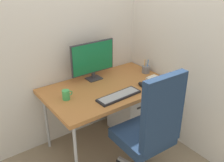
% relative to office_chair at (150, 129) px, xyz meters
% --- Properties ---
extents(ground_plane, '(8.00, 8.00, 0.00)m').
position_rel_office_chair_xyz_m(ground_plane, '(0.05, 0.72, -0.63)').
color(ground_plane, gray).
extents(wall_back, '(3.10, 0.04, 2.80)m').
position_rel_office_chair_xyz_m(wall_back, '(0.05, 1.16, 0.77)').
color(wall_back, silver).
rests_on(wall_back, ground_plane).
extents(wall_side_right, '(0.04, 2.56, 2.80)m').
position_rel_office_chair_xyz_m(wall_side_right, '(0.76, 0.47, 0.77)').
color(wall_side_right, silver).
rests_on(wall_side_right, ground_plane).
extents(desk, '(1.37, 0.83, 0.74)m').
position_rel_office_chair_xyz_m(desk, '(0.05, 0.72, 0.07)').
color(desk, '#B27038').
rests_on(desk, ground_plane).
extents(office_chair, '(0.55, 0.57, 1.19)m').
position_rel_office_chair_xyz_m(office_chair, '(0.00, 0.00, 0.00)').
color(office_chair, black).
rests_on(office_chair, ground_plane).
extents(filing_cabinet, '(0.39, 0.47, 0.64)m').
position_rel_office_chair_xyz_m(filing_cabinet, '(0.42, 0.77, -0.31)').
color(filing_cabinet, silver).
rests_on(filing_cabinet, ground_plane).
extents(monitor, '(0.54, 0.13, 0.44)m').
position_rel_office_chair_xyz_m(monitor, '(0.03, 0.98, 0.36)').
color(monitor, '#333338').
rests_on(monitor, desk).
extents(keyboard, '(0.48, 0.17, 0.02)m').
position_rel_office_chair_xyz_m(keyboard, '(0.00, 0.47, 0.13)').
color(keyboard, black).
rests_on(keyboard, desk).
extents(mouse, '(0.08, 0.12, 0.04)m').
position_rel_office_chair_xyz_m(mouse, '(0.35, 0.52, 0.13)').
color(mouse, black).
rests_on(mouse, desk).
extents(pen_holder, '(0.09, 0.09, 0.17)m').
position_rel_office_chair_xyz_m(pen_holder, '(0.64, 0.75, 0.16)').
color(pen_holder, slate).
rests_on(pen_holder, desk).
extents(notebook, '(0.15, 0.16, 0.03)m').
position_rel_office_chair_xyz_m(notebook, '(0.58, 0.54, 0.13)').
color(notebook, silver).
rests_on(notebook, desk).
extents(coffee_mug, '(0.11, 0.07, 0.10)m').
position_rel_office_chair_xyz_m(coffee_mug, '(-0.44, 0.73, 0.17)').
color(coffee_mug, '#3FAD59').
rests_on(coffee_mug, desk).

